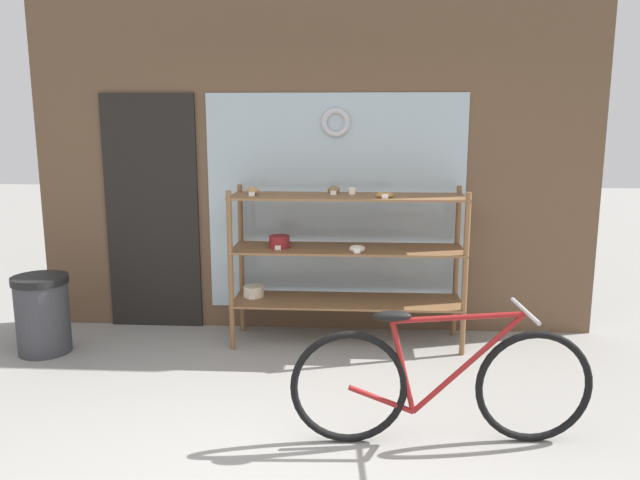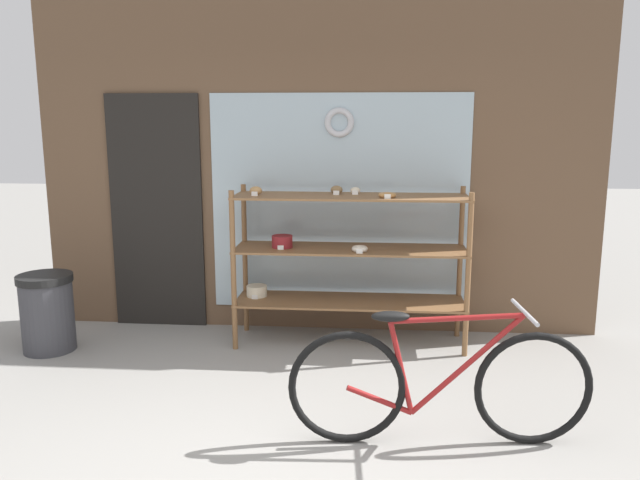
# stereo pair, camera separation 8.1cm
# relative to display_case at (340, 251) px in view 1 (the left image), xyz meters

# --- Properties ---
(storefront_facade) EXTENTS (4.95, 0.13, 3.13)m
(storefront_facade) POSITION_rel_display_case_xyz_m (-0.30, 0.39, 0.73)
(storefront_facade) COLOR brown
(storefront_facade) RESTS_ON ground_plane
(display_case) EXTENTS (1.92, 0.51, 1.34)m
(display_case) POSITION_rel_display_case_xyz_m (0.00, 0.00, 0.00)
(display_case) COLOR brown
(display_case) RESTS_ON ground_plane
(bicycle) EXTENTS (1.77, 0.46, 0.82)m
(bicycle) POSITION_rel_display_case_xyz_m (0.64, -1.65, -0.42)
(bicycle) COLOR black
(bicycle) RESTS_ON ground_plane
(trash_bin) EXTENTS (0.44, 0.44, 0.64)m
(trash_bin) POSITION_rel_display_case_xyz_m (-2.40, -0.39, -0.45)
(trash_bin) COLOR #38383D
(trash_bin) RESTS_ON ground_plane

